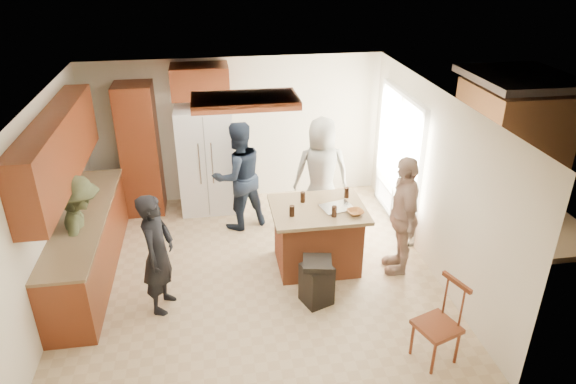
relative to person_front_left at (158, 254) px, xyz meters
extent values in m
plane|color=tan|center=(1.17, 0.49, -0.79)|extent=(5.00, 5.00, 0.00)
plane|color=white|center=(1.17, 0.49, 1.71)|extent=(5.00, 5.00, 0.00)
plane|color=beige|center=(1.17, 2.99, 0.46)|extent=(5.00, 0.00, 5.00)
plane|color=beige|center=(1.17, -2.01, 0.46)|extent=(5.00, 0.00, 5.00)
plane|color=beige|center=(-1.33, 0.49, 0.46)|extent=(0.00, 5.00, 5.00)
plane|color=beige|center=(3.67, 0.49, 0.46)|extent=(0.00, 5.00, 5.00)
cube|color=white|center=(3.65, 1.69, 0.26)|extent=(0.02, 1.60, 2.10)
cube|color=white|center=(3.63, 1.69, 0.26)|extent=(0.08, 1.72, 2.10)
cube|color=maroon|center=(1.17, 0.69, 1.65)|extent=(1.30, 0.70, 0.10)
cube|color=white|center=(1.17, 0.69, 1.59)|extent=(1.10, 0.50, 0.02)
cube|color=olive|center=(5.17, 1.69, -0.84)|extent=(3.00, 3.00, 0.10)
cube|color=#593319|center=(5.87, 2.29, 0.21)|extent=(1.40, 1.60, 2.00)
imported|color=black|center=(0.00, 0.00, 0.00)|extent=(0.57, 0.67, 1.58)
imported|color=#1A2434|center=(1.12, 1.91, 0.09)|extent=(0.99, 0.81, 1.76)
imported|color=gray|center=(2.42, 1.80, 0.10)|extent=(0.91, 0.63, 1.79)
imported|color=tan|center=(3.23, 0.34, 0.07)|extent=(0.67, 1.07, 1.71)
imported|color=#363B22|center=(-0.99, 0.66, 0.00)|extent=(0.63, 1.08, 1.58)
cube|color=maroon|center=(-1.03, 0.89, -0.35)|extent=(0.60, 3.00, 0.88)
cube|color=#846B4C|center=(-1.03, 0.89, 0.11)|extent=(0.64, 3.00, 0.04)
cube|color=maroon|center=(-1.15, 0.89, 1.08)|extent=(0.35, 3.00, 0.85)
cube|color=maroon|center=(-0.43, 2.69, 0.31)|extent=(0.60, 0.60, 2.20)
cube|color=maroon|center=(0.62, 2.69, 1.41)|extent=(0.90, 0.60, 0.50)
cube|color=white|center=(0.62, 2.61, 0.11)|extent=(0.90, 0.72, 1.80)
cube|color=gray|center=(0.62, 2.25, 0.11)|extent=(0.01, 0.01, 1.71)
cylinder|color=silver|center=(0.52, 2.22, 0.20)|extent=(0.02, 0.02, 0.70)
cylinder|color=silver|center=(0.72, 2.22, 0.20)|extent=(0.02, 0.02, 0.70)
cube|color=#974727|center=(2.11, 0.60, -0.35)|extent=(1.10, 0.85, 0.88)
cube|color=olive|center=(2.11, 0.60, 0.11)|extent=(1.28, 1.03, 0.05)
cube|color=silver|center=(2.36, 0.55, 0.15)|extent=(0.49, 0.41, 0.02)
imported|color=brown|center=(2.56, 0.35, 0.17)|extent=(0.25, 0.25, 0.05)
cylinder|color=black|center=(1.72, 0.43, 0.21)|extent=(0.07, 0.07, 0.15)
cylinder|color=black|center=(1.93, 0.80, 0.21)|extent=(0.07, 0.07, 0.15)
cylinder|color=black|center=(2.57, 0.84, 0.21)|extent=(0.07, 0.07, 0.15)
cylinder|color=black|center=(2.27, 0.33, 0.21)|extent=(0.07, 0.07, 0.15)
cube|color=black|center=(1.93, -0.22, -0.52)|extent=(0.44, 0.44, 0.55)
cube|color=black|center=(1.93, -0.22, -0.20)|extent=(0.42, 0.42, 0.08)
cube|color=maroon|center=(3.01, -1.40, -0.34)|extent=(0.54, 0.54, 0.05)
cylinder|color=maroon|center=(2.91, -1.62, -0.57)|extent=(0.05, 0.05, 0.44)
cylinder|color=maroon|center=(3.23, -1.50, -0.57)|extent=(0.05, 0.05, 0.44)
cylinder|color=maroon|center=(2.80, -1.30, -0.57)|extent=(0.05, 0.05, 0.44)
cylinder|color=maroon|center=(3.12, -1.18, -0.57)|extent=(0.05, 0.05, 0.44)
cube|color=maroon|center=(3.19, -1.34, 0.18)|extent=(0.17, 0.39, 0.05)
cylinder|color=maroon|center=(3.23, -1.45, -0.07)|extent=(0.03, 0.03, 0.50)
cylinder|color=maroon|center=(3.15, -1.22, -0.07)|extent=(0.03, 0.03, 0.50)
camera|label=1|loc=(0.74, -5.41, 3.44)|focal=32.00mm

